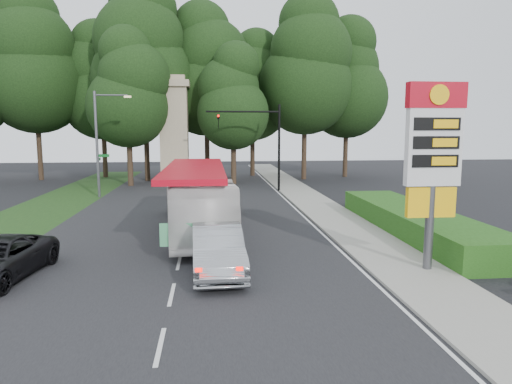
{
  "coord_description": "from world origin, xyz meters",
  "views": [
    {
      "loc": [
        1.26,
        -13.56,
        5.24
      ],
      "look_at": [
        3.46,
        8.11,
        2.2
      ],
      "focal_mm": 32.0,
      "sensor_mm": 36.0,
      "label": 1
    }
  ],
  "objects": [
    {
      "name": "monument",
      "position": [
        -2.0,
        30.0,
        5.1
      ],
      "size": [
        3.0,
        3.0,
        10.05
      ],
      "color": "tan",
      "rests_on": "ground"
    },
    {
      "name": "tree_monument_left",
      "position": [
        -6.0,
        29.0,
        8.68
      ],
      "size": [
        7.28,
        7.28,
        14.3
      ],
      "color": "#2D2116",
      "rests_on": "ground"
    },
    {
      "name": "hedge",
      "position": [
        11.5,
        8.0,
        0.6
      ],
      "size": [
        3.0,
        14.0,
        1.2
      ],
      "primitive_type": "cube",
      "color": "#1E4913",
      "rests_on": "ground"
    },
    {
      "name": "tree_center_right",
      "position": [
        1.0,
        35.0,
        11.02
      ],
      "size": [
        9.24,
        9.24,
        18.15
      ],
      "color": "#2D2116",
      "rests_on": "ground"
    },
    {
      "name": "tree_west_mid",
      "position": [
        -16.0,
        35.0,
        11.69
      ],
      "size": [
        9.8,
        9.8,
        19.25
      ],
      "color": "#2D2116",
      "rests_on": "ground"
    },
    {
      "name": "sedan_silver",
      "position": [
        1.5,
        2.69,
        0.85
      ],
      "size": [
        2.01,
        5.23,
        1.7
      ],
      "primitive_type": "imported",
      "rotation": [
        0.0,
        0.0,
        0.04
      ],
      "color": "#A5A9AD",
      "rests_on": "ground"
    },
    {
      "name": "streetlight_signs",
      "position": [
        -6.99,
        22.01,
        4.44
      ],
      "size": [
        2.75,
        0.98,
        8.0
      ],
      "color": "#59595E",
      "rests_on": "ground"
    },
    {
      "name": "traffic_signal_mast",
      "position": [
        5.68,
        24.0,
        4.67
      ],
      "size": [
        6.1,
        0.35,
        7.2
      ],
      "color": "black",
      "rests_on": "ground"
    },
    {
      "name": "gas_station_pylon",
      "position": [
        9.2,
        1.99,
        4.45
      ],
      "size": [
        2.1,
        0.45,
        6.85
      ],
      "color": "#59595E",
      "rests_on": "ground"
    },
    {
      "name": "tree_east_mid",
      "position": [
        11.0,
        33.0,
        11.35
      ],
      "size": [
        9.52,
        9.52,
        18.7
      ],
      "color": "#2D2116",
      "rests_on": "ground"
    },
    {
      "name": "tree_west_near",
      "position": [
        -10.0,
        37.0,
        10.02
      ],
      "size": [
        8.4,
        8.4,
        16.5
      ],
      "color": "#2D2116",
      "rests_on": "ground"
    },
    {
      "name": "road_surface",
      "position": [
        0.0,
        12.0,
        0.01
      ],
      "size": [
        14.0,
        80.0,
        0.02
      ],
      "primitive_type": "cube",
      "color": "black",
      "rests_on": "ground"
    },
    {
      "name": "tree_center_left",
      "position": [
        -5.0,
        33.0,
        12.02
      ],
      "size": [
        10.08,
        10.08,
        19.8
      ],
      "color": "#2D2116",
      "rests_on": "ground"
    },
    {
      "name": "sidewalk_right",
      "position": [
        8.5,
        12.0,
        0.06
      ],
      "size": [
        3.0,
        80.0,
        0.12
      ],
      "primitive_type": "cube",
      "color": "gray",
      "rests_on": "ground"
    },
    {
      "name": "tree_far_east",
      "position": [
        16.0,
        35.0,
        10.35
      ],
      "size": [
        8.68,
        8.68,
        17.05
      ],
      "color": "#2D2116",
      "rests_on": "ground"
    },
    {
      "name": "tree_monument_right",
      "position": [
        3.5,
        29.5,
        8.01
      ],
      "size": [
        6.72,
        6.72,
        13.2
      ],
      "color": "#2D2116",
      "rests_on": "ground"
    },
    {
      "name": "ground",
      "position": [
        0.0,
        0.0,
        0.0
      ],
      "size": [
        120.0,
        120.0,
        0.0
      ],
      "primitive_type": "plane",
      "color": "black",
      "rests_on": "ground"
    },
    {
      "name": "transit_bus",
      "position": [
        0.5,
        9.61,
        1.67
      ],
      "size": [
        3.91,
        12.17,
        3.33
      ],
      "primitive_type": "imported",
      "rotation": [
        0.0,
        0.0,
        0.09
      ],
      "color": "white",
      "rests_on": "ground"
    },
    {
      "name": "tree_east_near",
      "position": [
        6.0,
        37.0,
        9.68
      ],
      "size": [
        8.12,
        8.12,
        15.95
      ],
      "color": "#2D2116",
      "rests_on": "ground"
    },
    {
      "name": "grass_verge_left",
      "position": [
        -9.5,
        18.0,
        0.01
      ],
      "size": [
        5.0,
        50.0,
        0.02
      ],
      "primitive_type": "cube",
      "color": "#193814",
      "rests_on": "ground"
    }
  ]
}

